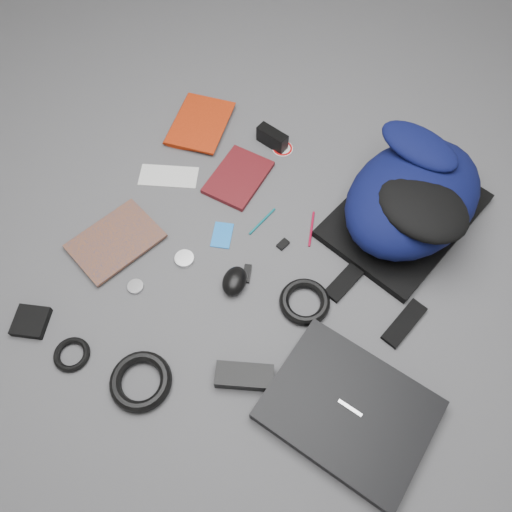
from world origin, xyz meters
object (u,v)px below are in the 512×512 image
at_px(compact_camera, 272,138).
at_px(power_brick, 244,376).
at_px(dvd_case, 238,177).
at_px(mouse, 234,281).
at_px(pouch, 31,322).
at_px(laptop, 349,410).
at_px(comic_book, 98,223).
at_px(textbook_red, 176,118).
at_px(backpack, 413,197).

bearing_deg(compact_camera, power_brick, -56.85).
distance_m(compact_camera, power_brick, 0.80).
distance_m(dvd_case, mouse, 0.38).
bearing_deg(dvd_case, pouch, -109.16).
xyz_separation_m(power_brick, pouch, (-0.60, -0.09, -0.01)).
height_order(laptop, comic_book, laptop).
bearing_deg(laptop, mouse, 163.85).
xyz_separation_m(compact_camera, pouch, (-0.36, -0.86, -0.02)).
xyz_separation_m(laptop, compact_camera, (-0.51, 0.74, 0.01)).
distance_m(laptop, dvd_case, 0.79).
relative_size(compact_camera, pouch, 1.21).
relative_size(textbook_red, compact_camera, 2.27).
bearing_deg(dvd_case, power_brick, -58.51).
xyz_separation_m(backpack, laptop, (0.02, -0.62, -0.09)).
bearing_deg(mouse, pouch, -150.72).
height_order(backpack, compact_camera, backpack).
relative_size(laptop, textbook_red, 1.61).
relative_size(laptop, dvd_case, 1.82).
bearing_deg(pouch, dvd_case, 65.08).
height_order(mouse, power_brick, mouse).
distance_m(power_brick, pouch, 0.60).
height_order(laptop, textbook_red, laptop).
distance_m(comic_book, pouch, 0.35).
bearing_deg(compact_camera, comic_book, -109.79).
bearing_deg(mouse, laptop, -33.24).
distance_m(backpack, mouse, 0.57).
relative_size(laptop, comic_book, 1.55).
distance_m(backpack, textbook_red, 0.84).
relative_size(backpack, dvd_case, 2.46).
bearing_deg(mouse, comic_book, 171.29).
distance_m(textbook_red, mouse, 0.67).
height_order(compact_camera, mouse, compact_camera).
bearing_deg(compact_camera, pouch, -96.87).
relative_size(mouse, power_brick, 0.63).
relative_size(compact_camera, mouse, 1.15).
bearing_deg(comic_book, compact_camera, 78.10).
bearing_deg(pouch, laptop, 7.63).
distance_m(comic_book, compact_camera, 0.62).
relative_size(comic_book, dvd_case, 1.17).
height_order(textbook_red, pouch, textbook_red).
distance_m(comic_book, dvd_case, 0.46).
bearing_deg(dvd_case, backpack, 12.68).
bearing_deg(dvd_case, compact_camera, 82.07).
distance_m(comic_book, power_brick, 0.66).
xyz_separation_m(laptop, pouch, (-0.87, -0.12, -0.01)).
bearing_deg(textbook_red, dvd_case, -32.42).
bearing_deg(textbook_red, pouch, -97.61).
relative_size(backpack, power_brick, 3.55).
bearing_deg(laptop, dvd_case, 145.80).
bearing_deg(power_brick, dvd_case, 96.92).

